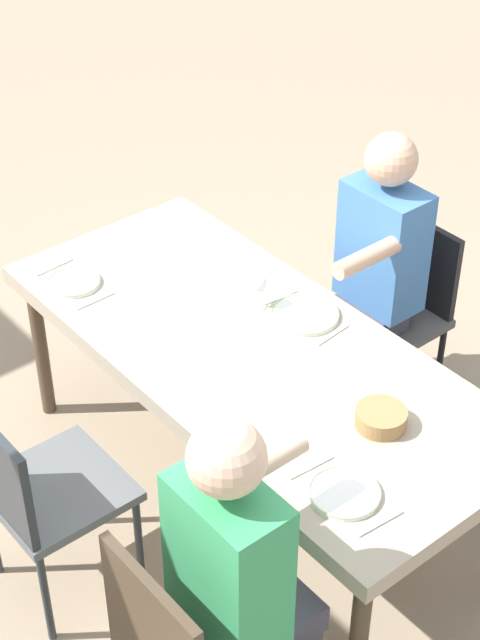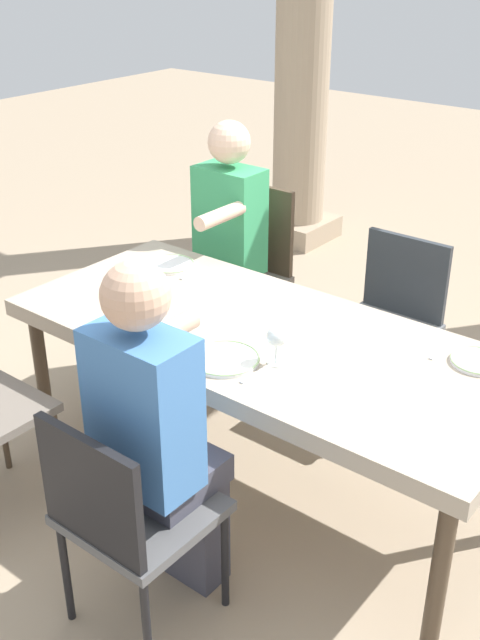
{
  "view_description": "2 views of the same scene",
  "coord_description": "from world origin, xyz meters",
  "views": [
    {
      "loc": [
        -2.24,
        1.89,
        3.04
      ],
      "look_at": [
        0.01,
        0.05,
        0.88
      ],
      "focal_mm": 58.05,
      "sensor_mm": 36.0,
      "label": 1
    },
    {
      "loc": [
        1.56,
        -2.11,
        2.13
      ],
      "look_at": [
        -0.06,
        -0.08,
        0.81
      ],
      "focal_mm": 43.07,
      "sensor_mm": 36.0,
      "label": 2
    }
  ],
  "objects": [
    {
      "name": "ground_plane",
      "position": [
        0.0,
        0.0,
        0.0
      ],
      "size": [
        16.0,
        16.0,
        0.0
      ],
      "primitive_type": "plane",
      "color": "gray"
    },
    {
      "name": "dining_table",
      "position": [
        0.0,
        0.0,
        0.69
      ],
      "size": [
        2.06,
        0.9,
        0.75
      ],
      "color": "tan",
      "rests_on": "ground"
    },
    {
      "name": "chair_mid_north",
      "position": [
        0.1,
        0.87,
        0.51
      ],
      "size": [
        0.44,
        0.44,
        0.87
      ],
      "color": "#5B5E61",
      "rests_on": "ground"
    },
    {
      "name": "chair_mid_south",
      "position": [
        0.1,
        -0.87,
        0.5
      ],
      "size": [
        0.44,
        0.44,
        0.85
      ],
      "color": "#4F4F50",
      "rests_on": "ground"
    },
    {
      "name": "diner_woman_green",
      "position": [
        -0.77,
        0.67,
        0.71
      ],
      "size": [
        0.35,
        0.49,
        1.33
      ],
      "color": "#3F3F4C",
      "rests_on": "ground"
    },
    {
      "name": "diner_man_white",
      "position": [
        0.1,
        -0.69,
        0.7
      ],
      "size": [
        0.35,
        0.49,
        1.31
      ],
      "color": "#3F3F4C",
      "rests_on": "ground"
    },
    {
      "name": "plate_0",
      "position": [
        -0.73,
        0.25,
        0.76
      ],
      "size": [
        0.22,
        0.22,
        0.02
      ],
      "color": "white",
      "rests_on": "dining_table"
    },
    {
      "name": "fork_0",
      "position": [
        -0.88,
        0.25,
        0.75
      ],
      "size": [
        0.03,
        0.17,
        0.01
      ],
      "primitive_type": "cube",
      "rotation": [
        0.0,
        0.0,
        -0.08
      ],
      "color": "silver",
      "rests_on": "dining_table"
    },
    {
      "name": "spoon_0",
      "position": [
        -0.58,
        0.25,
        0.75
      ],
      "size": [
        0.03,
        0.17,
        0.01
      ],
      "primitive_type": "cube",
      "rotation": [
        0.0,
        0.0,
        -0.08
      ],
      "color": "silver",
      "rests_on": "dining_table"
    },
    {
      "name": "plate_1",
      "position": [
        0.02,
        -0.27,
        0.76
      ],
      "size": [
        0.26,
        0.26,
        0.02
      ],
      "color": "white",
      "rests_on": "dining_table"
    },
    {
      "name": "wine_glass_1",
      "position": [
        0.18,
        -0.17,
        0.85
      ],
      "size": [
        0.07,
        0.07,
        0.15
      ],
      "color": "white",
      "rests_on": "dining_table"
    },
    {
      "name": "fork_1",
      "position": [
        -0.13,
        -0.27,
        0.75
      ],
      "size": [
        0.03,
        0.17,
        0.01
      ],
      "primitive_type": "cube",
      "rotation": [
        0.0,
        0.0,
        0.1
      ],
      "color": "silver",
      "rests_on": "dining_table"
    },
    {
      "name": "spoon_1",
      "position": [
        0.17,
        -0.27,
        0.75
      ],
      "size": [
        0.03,
        0.17,
        0.01
      ],
      "primitive_type": "cube",
      "rotation": [
        0.0,
        0.0,
        -0.07
      ],
      "color": "silver",
      "rests_on": "dining_table"
    },
    {
      "name": "plate_2",
      "position": [
        0.75,
        0.29,
        0.76
      ],
      "size": [
        0.21,
        0.21,
        0.02
      ],
      "color": "white",
      "rests_on": "dining_table"
    },
    {
      "name": "fork_2",
      "position": [
        0.6,
        0.29,
        0.75
      ],
      "size": [
        0.02,
        0.17,
        0.01
      ],
      "primitive_type": "cube",
      "rotation": [
        0.0,
        0.0,
        0.01
      ],
      "color": "silver",
      "rests_on": "dining_table"
    },
    {
      "name": "spoon_2",
      "position": [
        0.9,
        0.29,
        0.75
      ],
      "size": [
        0.03,
        0.17,
        0.01
      ],
      "primitive_type": "cube",
      "rotation": [
        0.0,
        0.0,
        0.08
      ],
      "color": "silver",
      "rests_on": "dining_table"
    },
    {
      "name": "bread_basket",
      "position": [
        -0.58,
        -0.06,
        0.78
      ],
      "size": [
        0.17,
        0.17,
        0.06
      ],
      "primitive_type": "cylinder",
      "color": "#9E7547",
      "rests_on": "dining_table"
    }
  ]
}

